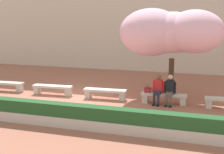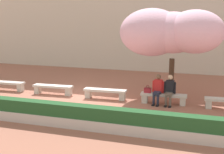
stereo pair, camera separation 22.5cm
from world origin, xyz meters
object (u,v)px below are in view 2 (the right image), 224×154
(stone_bench_center, at_px, (53,88))
(person_seated_right, at_px, (170,89))
(stone_bench_near_east, at_px, (105,92))
(stone_bench_near_west, at_px, (6,84))
(cherry_tree_main, at_px, (169,32))
(stone_bench_east_end, at_px, (164,97))
(person_seated_left, at_px, (158,88))
(handbag, at_px, (148,90))

(stone_bench_center, xyz_separation_m, person_seated_right, (5.60, -0.05, 0.39))
(stone_bench_near_east, xyz_separation_m, person_seated_right, (2.93, -0.05, 0.39))
(stone_bench_near_west, height_order, cherry_tree_main, cherry_tree_main)
(person_seated_right, distance_m, cherry_tree_main, 2.67)
(stone_bench_center, height_order, stone_bench_east_end, same)
(stone_bench_near_west, bearing_deg, stone_bench_center, 0.00)
(stone_bench_near_east, bearing_deg, stone_bench_center, 180.00)
(stone_bench_center, bearing_deg, stone_bench_east_end, 0.00)
(stone_bench_near_east, height_order, stone_bench_east_end, same)
(person_seated_left, bearing_deg, stone_bench_east_end, 11.81)
(stone_bench_east_end, bearing_deg, person_seated_left, -168.19)
(person_seated_left, relative_size, person_seated_right, 1.00)
(stone_bench_center, height_order, handbag, handbag)
(stone_bench_east_end, bearing_deg, stone_bench_near_east, 180.00)
(person_seated_right, relative_size, cherry_tree_main, 0.27)
(stone_bench_east_end, height_order, cherry_tree_main, cherry_tree_main)
(stone_bench_east_end, bearing_deg, cherry_tree_main, 91.43)
(handbag, distance_m, cherry_tree_main, 2.83)
(stone_bench_near_east, relative_size, cherry_tree_main, 0.42)
(stone_bench_east_end, relative_size, cherry_tree_main, 0.42)
(stone_bench_near_east, bearing_deg, cherry_tree_main, 25.34)
(handbag, relative_size, cherry_tree_main, 0.07)
(person_seated_left, bearing_deg, stone_bench_center, 179.40)
(stone_bench_center, bearing_deg, stone_bench_near_west, 180.00)
(stone_bench_center, height_order, cherry_tree_main, cherry_tree_main)
(person_seated_left, relative_size, cherry_tree_main, 0.27)
(stone_bench_near_west, distance_m, person_seated_left, 7.79)
(stone_bench_center, xyz_separation_m, person_seated_left, (5.10, -0.05, 0.39))
(stone_bench_east_end, bearing_deg, handbag, -177.73)
(stone_bench_near_east, distance_m, person_seated_right, 2.95)
(handbag, bearing_deg, stone_bench_near_east, 179.19)
(handbag, xyz_separation_m, cherry_tree_main, (0.67, 1.28, 2.43))
(person_seated_left, bearing_deg, stone_bench_near_west, 179.61)
(stone_bench_center, distance_m, stone_bench_near_east, 2.68)
(person_seated_right, bearing_deg, stone_bench_center, 179.45)
(stone_bench_near_west, distance_m, cherry_tree_main, 8.54)
(stone_bench_near_east, distance_m, cherry_tree_main, 3.99)
(stone_bench_east_end, distance_m, handbag, 0.75)
(cherry_tree_main, bearing_deg, stone_bench_near_east, -154.66)
(stone_bench_east_end, xyz_separation_m, person_seated_right, (0.25, -0.05, 0.39))
(stone_bench_near_west, height_order, stone_bench_near_east, same)
(person_seated_left, xyz_separation_m, cherry_tree_main, (0.22, 1.31, 2.31))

